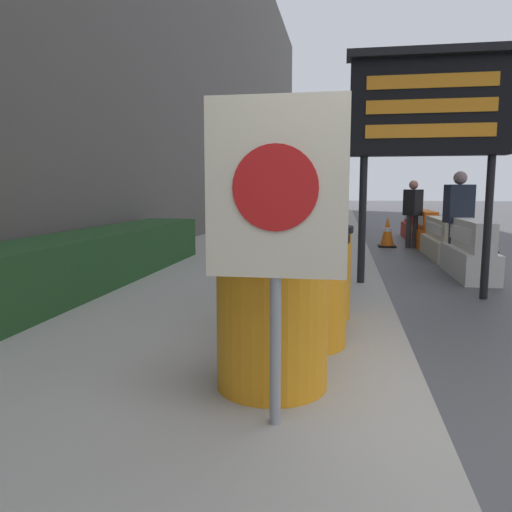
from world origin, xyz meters
name	(u,v)px	position (x,y,z in m)	size (l,w,h in m)	color
ground_plane	(449,469)	(0.00, 0.00, 0.00)	(120.00, 120.00, 0.00)	#474749
sidewalk_left	(55,420)	(-2.20, 0.00, 0.08)	(4.40, 56.00, 0.17)	gray
building_left_facade	(179,8)	(-4.60, 9.80, 5.79)	(0.40, 50.40, 11.58)	#4C4742
hedge_strip	(79,262)	(-3.80, 3.18, 0.51)	(0.90, 7.03, 0.69)	#1E421E
barrel_drum_foreground	(272,317)	(-0.99, 0.53, 0.62)	(0.73, 0.73, 0.90)	orange
barrel_drum_middle	(303,289)	(-0.87, 1.44, 0.62)	(0.73, 0.73, 0.90)	orange
barrel_drum_back	(315,271)	(-0.82, 2.35, 0.62)	(0.73, 0.73, 0.90)	orange
warning_sign	(276,205)	(-0.90, 0.00, 1.34)	(0.73, 0.08, 1.72)	gray
message_board	(429,109)	(0.49, 4.27, 2.43)	(2.09, 0.36, 3.15)	black
jersey_barrier_white	(469,252)	(1.48, 5.99, 0.41)	(0.52, 1.92, 0.93)	silver
jersey_barrier_cream	(441,240)	(1.48, 8.31, 0.36)	(0.53, 2.17, 0.82)	beige
jersey_barrier_orange_far	(425,230)	(1.48, 10.52, 0.39)	(0.55, 1.85, 0.88)	orange
jersey_barrier_red_striped	(413,225)	(1.48, 12.67, 0.37)	(0.51, 1.61, 0.85)	red
traffic_cone_near	(490,240)	(2.73, 9.41, 0.29)	(0.33, 0.33, 0.59)	black
traffic_cone_mid	(387,232)	(0.54, 10.08, 0.37)	(0.42, 0.42, 0.76)	black
traffic_cone_far	(489,261)	(1.73, 5.75, 0.30)	(0.35, 0.35, 0.62)	black
traffic_light_near_curb	(367,144)	(0.32, 17.98, 3.19)	(0.28, 0.45, 4.43)	#2D2D30
pedestrian_worker	(413,208)	(1.11, 10.05, 0.96)	(0.45, 0.50, 1.63)	#333338
pedestrian_passerby	(459,212)	(1.44, 6.71, 1.02)	(0.51, 0.38, 1.73)	#333338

